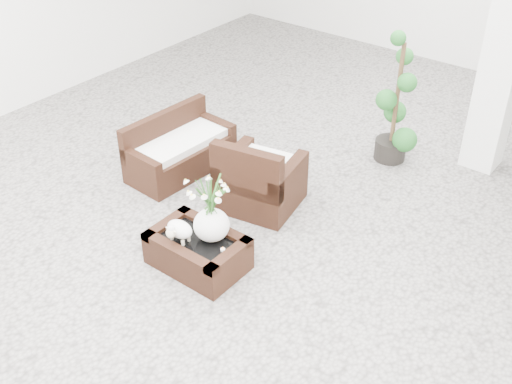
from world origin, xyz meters
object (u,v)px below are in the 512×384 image
Objects in this scene: armchair at (261,171)px; topiary at (397,100)px; loveseat at (180,145)px; coffee_table at (198,252)px.

topiary is at bearing -121.43° from armchair.
coffee_table is at bearing -128.01° from loveseat.
coffee_table is at bearing -99.64° from topiary.
loveseat is (-1.16, -0.02, -0.08)m from armchair.
loveseat is 2.58m from topiary.
loveseat is at bearing 138.57° from coffee_table.
topiary is (0.50, 2.94, 0.64)m from coffee_table.
loveseat is (-1.33, 1.17, 0.19)m from coffee_table.
loveseat is 0.81× the size of topiary.
coffee_table is 3.05m from topiary.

